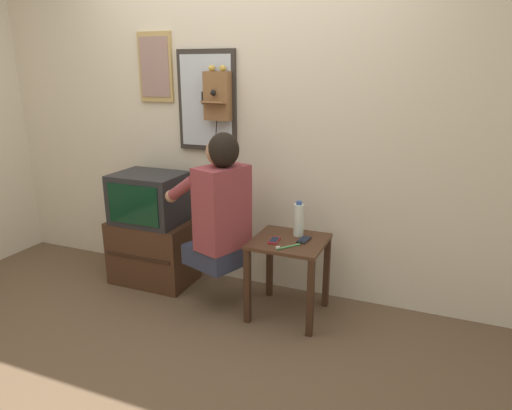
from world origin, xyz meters
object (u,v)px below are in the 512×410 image
Objects in this scene: cell_phone_held at (274,240)px; water_bottle at (299,220)px; television at (149,198)px; toothbrush at (286,247)px; wall_phone_antique at (218,95)px; cell_phone_spare at (304,240)px; framed_picture at (155,67)px; person at (219,205)px; wall_mirror at (207,101)px.

water_bottle reaches higher than cell_phone_held.
television reaches higher than toothbrush.
cell_phone_spare is (0.76, -0.29, -0.90)m from wall_phone_antique.
wall_phone_antique is at bearing 141.34° from cell_phone_held.
wall_phone_antique is (0.49, 0.23, 0.76)m from television.
wall_phone_antique is at bearing 25.25° from television.
cell_phone_held is at bearing 2.69° from toothbrush.
television is 1.18m from water_bottle.
wall_phone_antique is at bearing 5.15° from toothbrush.
cell_phone_spare is at bearing -14.40° from framed_picture.
water_bottle is (0.49, 0.21, -0.10)m from person.
wall_phone_antique reaches higher than toothbrush.
cell_phone_spare is at bearing -20.86° from wall_mirror.
wall_phone_antique reaches higher than cell_phone_held.
toothbrush is (-0.00, -0.24, -0.11)m from water_bottle.
wall_phone_antique is at bearing -19.66° from wall_mirror.
person is 1.21× the size of wall_phone_antique.
water_bottle is at bearing 0.99° from television.
person is at bearing -157.21° from water_bottle.
cell_phone_held and cell_phone_spare have the same top height.
cell_phone_spare is at bearing -2.78° from television.
television is 3.54× the size of toothbrush.
wall_phone_antique is 1.22m from toothbrush.
television is at bearing 166.57° from cell_phone_held.
framed_picture is at bearing 171.70° from cell_phone_spare.
wall_mirror is at bearing -0.41° from framed_picture.
wall_mirror is at bearing 160.34° from wall_phone_antique.
framed_picture is 3.95× the size of cell_phone_spare.
wall_phone_antique is at bearing 163.09° from water_bottle.
framed_picture is 1.72m from toothbrush.
framed_picture is 1.62m from cell_phone_held.
person is 1.78× the size of television.
cell_phone_held is 0.53× the size of water_bottle.
television reaches higher than cell_phone_spare.
water_bottle is at bearing -11.58° from framed_picture.
framed_picture is at bearing 168.42° from water_bottle.
framed_picture reaches higher than cell_phone_held.
toothbrush is at bearing -33.27° from wall_phone_antique.
television is at bearing -176.68° from cell_phone_spare.
wall_phone_antique is at bearing 46.31° from person.
wall_mirror reaches higher than wall_phone_antique.
television is 1.21m from toothbrush.
cell_phone_held is (1.13, -0.42, -1.09)m from framed_picture.
water_bottle is (-0.07, 0.08, 0.11)m from cell_phone_spare.
water_bottle is at bearing 134.92° from cell_phone_spare.
person is at bearing -64.08° from wall_phone_antique.
person is at bearing -55.29° from wall_mirror.
water_bottle is 0.26m from toothbrush.
television is at bearing -179.01° from water_bottle.
framed_picture is 0.70× the size of wall_mirror.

